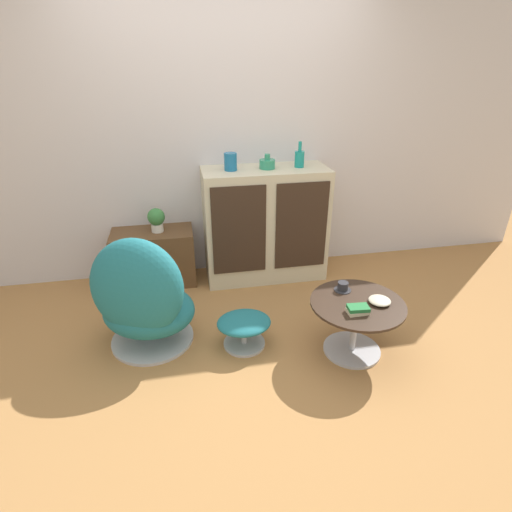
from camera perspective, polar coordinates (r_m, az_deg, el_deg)
The scene contains 14 objects.
ground_plane at distance 2.93m, azimuth -0.35°, elevation -13.83°, with size 12.00×12.00×0.00m, color #A87542.
wall_back at distance 3.69m, azimuth -4.72°, elevation 17.03°, with size 6.40×0.06×2.60m.
sideboard at distance 3.69m, azimuth 1.29°, elevation 4.54°, with size 1.11×0.47×1.04m.
tv_console at distance 3.78m, azimuth -14.28°, elevation -0.19°, with size 0.72×0.38×0.51m.
egg_chair at distance 2.89m, azimuth -15.82°, elevation -6.10°, with size 0.85×0.82×0.88m.
ottoman at distance 2.91m, azimuth -1.73°, elevation -9.92°, with size 0.39×0.33×0.24m.
coffee_table at distance 2.87m, azimuth 14.04°, elevation -8.70°, with size 0.64×0.64×0.41m.
vase_leftmost at distance 3.47m, azimuth -3.66°, elevation 13.30°, with size 0.11×0.11×0.15m.
vase_inner_left at distance 3.53m, azimuth 1.62°, elevation 13.06°, with size 0.14×0.14×0.13m.
vase_inner_right at distance 3.60m, azimuth 6.23°, elevation 13.70°, with size 0.08×0.08×0.22m.
potted_plant at distance 3.63m, azimuth -14.04°, elevation 5.17°, with size 0.15×0.15×0.21m.
teacup at distance 2.90m, azimuth 12.29°, elevation -4.35°, with size 0.12×0.12×0.06m.
book_stack at distance 2.68m, azimuth 14.35°, elevation -7.43°, with size 0.14×0.10×0.05m.
bowl at distance 2.83m, azimuth 17.25°, elevation -6.10°, with size 0.15×0.15×0.04m.
Camera 1 is at (-0.41, -2.20, 1.88)m, focal length 28.00 mm.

